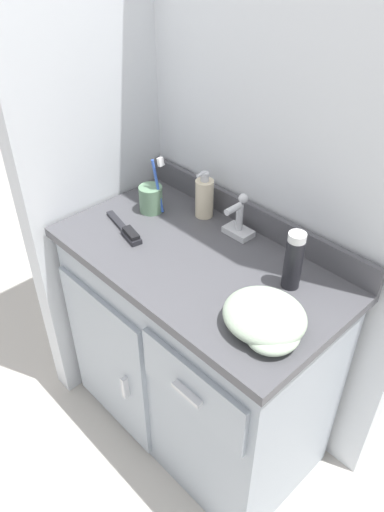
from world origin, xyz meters
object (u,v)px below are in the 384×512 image
at_px(soap_dispenser, 204,197).
at_px(hand_towel, 266,320).
at_px(toothbrush_cup, 151,198).
at_px(shaving_cream_can, 294,261).
at_px(hairbrush, 127,231).

distance_m(soap_dispenser, hand_towel, 0.53).
xyz_separation_m(toothbrush_cup, shaving_cream_can, (0.55, 0.03, 0.04)).
height_order(shaving_cream_can, hand_towel, shaving_cream_can).
distance_m(toothbrush_cup, shaving_cream_can, 0.55).
bearing_deg(toothbrush_cup, hand_towel, -13.92).
distance_m(hairbrush, hand_towel, 0.56).
height_order(toothbrush_cup, hairbrush, toothbrush_cup).
bearing_deg(hairbrush, toothbrush_cup, 122.25).
bearing_deg(hand_towel, toothbrush_cup, 166.08).
distance_m(soap_dispenser, hairbrush, 0.27).
bearing_deg(shaving_cream_can, toothbrush_cup, -177.28).
bearing_deg(shaving_cream_can, hairbrush, -161.28).
bearing_deg(soap_dispenser, shaving_cream_can, -10.92).
height_order(soap_dispenser, shaving_cream_can, shaving_cream_can).
bearing_deg(toothbrush_cup, hairbrush, -70.30).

